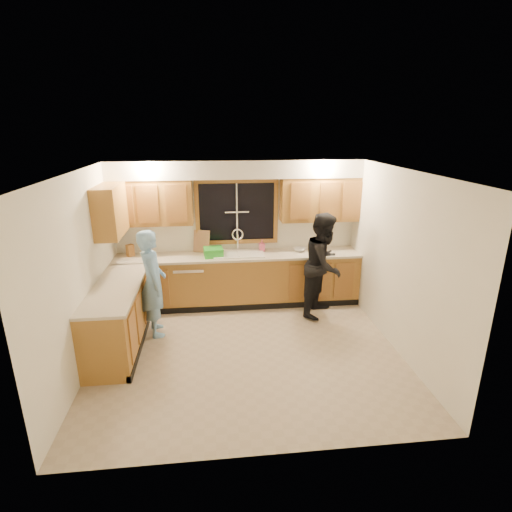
{
  "coord_description": "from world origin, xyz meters",
  "views": [
    {
      "loc": [
        -0.42,
        -4.93,
        3.03
      ],
      "look_at": [
        0.2,
        0.65,
        1.19
      ],
      "focal_mm": 28.0,
      "sensor_mm": 36.0,
      "label": 1
    }
  ],
  "objects": [
    {
      "name": "floor",
      "position": [
        0.0,
        0.0,
        0.0
      ],
      "size": [
        4.2,
        4.2,
        0.0
      ],
      "primitive_type": "plane",
      "color": "tan",
      "rests_on": "ground"
    },
    {
      "name": "can_right",
      "position": [
        -0.28,
        1.5,
        0.98
      ],
      "size": [
        0.07,
        0.07,
        0.12
      ],
      "primitive_type": "cylinder",
      "rotation": [
        0.0,
        0.0,
        0.16
      ],
      "color": "#BEB392",
      "rests_on": "countertop_back"
    },
    {
      "name": "soap_bottle",
      "position": [
        0.42,
        1.74,
        1.02
      ],
      "size": [
        0.1,
        0.1,
        0.21
      ],
      "primitive_type": "imported",
      "rotation": [
        0.0,
        0.0,
        0.06
      ],
      "color": "#EF5A84",
      "rests_on": "countertop_back"
    },
    {
      "name": "soffit",
      "position": [
        0.0,
        1.72,
        2.35
      ],
      "size": [
        4.2,
        0.35,
        0.3
      ],
      "primitive_type": "cube",
      "color": "silver",
      "rests_on": "wall_back"
    },
    {
      "name": "upper_cabinets_left",
      "position": [
        -1.43,
        1.73,
        1.83
      ],
      "size": [
        1.35,
        0.33,
        0.75
      ],
      "primitive_type": "cube",
      "color": "#AC7632",
      "rests_on": "wall_back"
    },
    {
      "name": "wall_left",
      "position": [
        -2.1,
        0.0,
        1.25
      ],
      "size": [
        0.0,
        3.8,
        3.8
      ],
      "primitive_type": "plane",
      "rotation": [
        1.57,
        0.0,
        1.57
      ],
      "color": "white",
      "rests_on": "ground"
    },
    {
      "name": "man",
      "position": [
        -1.34,
        0.68,
        0.81
      ],
      "size": [
        0.53,
        0.67,
        1.63
      ],
      "primitive_type": "imported",
      "rotation": [
        0.0,
        0.0,
        1.83
      ],
      "color": "#7BB2E9",
      "rests_on": "floor"
    },
    {
      "name": "woman",
      "position": [
        1.36,
        1.06,
        0.86
      ],
      "size": [
        1.02,
        1.06,
        1.73
      ],
      "primitive_type": "imported",
      "rotation": [
        0.0,
        0.0,
        0.96
      ],
      "color": "black",
      "rests_on": "floor"
    },
    {
      "name": "countertop_left",
      "position": [
        -1.79,
        0.35,
        0.9
      ],
      "size": [
        0.63,
        1.9,
        0.04
      ],
      "primitive_type": "cube",
      "color": "beige",
      "rests_on": "base_cabinets_left"
    },
    {
      "name": "knife_block",
      "position": [
        -1.83,
        1.7,
        1.02
      ],
      "size": [
        0.14,
        0.14,
        0.2
      ],
      "primitive_type": "cube",
      "rotation": [
        0.0,
        0.0,
        0.72
      ],
      "color": "#A1672C",
      "rests_on": "countertop_back"
    },
    {
      "name": "wall_back",
      "position": [
        0.0,
        1.9,
        1.25
      ],
      "size": [
        4.2,
        0.0,
        4.2
      ],
      "primitive_type": "plane",
      "rotation": [
        1.57,
        0.0,
        0.0
      ],
      "color": "white",
      "rests_on": "ground"
    },
    {
      "name": "base_cabinets_left",
      "position": [
        -1.8,
        0.35,
        0.44
      ],
      "size": [
        0.6,
        1.9,
        0.88
      ],
      "primitive_type": "cube",
      "color": "#AC7632",
      "rests_on": "ground"
    },
    {
      "name": "upper_cabinets_right",
      "position": [
        1.43,
        1.73,
        1.83
      ],
      "size": [
        1.35,
        0.33,
        0.75
      ],
      "primitive_type": "cube",
      "color": "#AC7632",
      "rests_on": "wall_back"
    },
    {
      "name": "ceiling",
      "position": [
        0.0,
        0.0,
        2.5
      ],
      "size": [
        4.2,
        4.2,
        0.0
      ],
      "primitive_type": "plane",
      "rotation": [
        3.14,
        0.0,
        0.0
      ],
      "color": "silver"
    },
    {
      "name": "dishwasher",
      "position": [
        -0.85,
        1.59,
        0.41
      ],
      "size": [
        0.6,
        0.56,
        0.82
      ],
      "primitive_type": "cube",
      "color": "white",
      "rests_on": "floor"
    },
    {
      "name": "bowl",
      "position": [
        1.08,
        1.67,
        0.95
      ],
      "size": [
        0.27,
        0.27,
        0.05
      ],
      "primitive_type": "imported",
      "rotation": [
        0.0,
        0.0,
        -0.29
      ],
      "color": "silver",
      "rests_on": "countertop_back"
    },
    {
      "name": "window_frame",
      "position": [
        0.0,
        1.89,
        1.6
      ],
      "size": [
        1.44,
        0.03,
        1.14
      ],
      "color": "black",
      "rests_on": "wall_back"
    },
    {
      "name": "cutting_board",
      "position": [
        -0.63,
        1.82,
        1.11
      ],
      "size": [
        0.31,
        0.19,
        0.38
      ],
      "primitive_type": "cube",
      "rotation": [
        -0.21,
        0.0,
        -0.36
      ],
      "color": "tan",
      "rests_on": "countertop_back"
    },
    {
      "name": "wall_right",
      "position": [
        2.1,
        0.0,
        1.25
      ],
      "size": [
        0.0,
        3.8,
        3.8
      ],
      "primitive_type": "plane",
      "rotation": [
        1.57,
        0.0,
        -1.57
      ],
      "color": "white",
      "rests_on": "ground"
    },
    {
      "name": "sink",
      "position": [
        0.0,
        1.6,
        0.86
      ],
      "size": [
        0.86,
        0.52,
        0.57
      ],
      "color": "white",
      "rests_on": "countertop_back"
    },
    {
      "name": "upper_cabinets_return",
      "position": [
        -1.94,
        1.12,
        1.83
      ],
      "size": [
        0.33,
        0.9,
        0.75
      ],
      "primitive_type": "cube",
      "color": "#AC7632",
      "rests_on": "wall_left"
    },
    {
      "name": "dish_crate",
      "position": [
        -0.43,
        1.54,
        0.99
      ],
      "size": [
        0.34,
        0.32,
        0.15
      ],
      "primitive_type": "cube",
      "rotation": [
        0.0,
        0.0,
        0.1
      ],
      "color": "green",
      "rests_on": "countertop_back"
    },
    {
      "name": "base_cabinets_back",
      "position": [
        0.0,
        1.6,
        0.44
      ],
      "size": [
        4.2,
        0.6,
        0.88
      ],
      "primitive_type": "cube",
      "color": "#AC7632",
      "rests_on": "ground"
    },
    {
      "name": "stove",
      "position": [
        -1.8,
        -0.22,
        0.45
      ],
      "size": [
        0.58,
        0.75,
        0.9
      ],
      "primitive_type": "cube",
      "color": "white",
      "rests_on": "floor"
    },
    {
      "name": "can_left",
      "position": [
        -0.31,
        1.48,
        0.98
      ],
      "size": [
        0.07,
        0.07,
        0.12
      ],
      "primitive_type": "cylinder",
      "rotation": [
        0.0,
        0.0,
        0.05
      ],
      "color": "#BEB392",
      "rests_on": "countertop_back"
    },
    {
      "name": "countertop_back",
      "position": [
        0.0,
        1.58,
        0.9
      ],
      "size": [
        4.2,
        0.63,
        0.04
      ],
      "primitive_type": "cube",
      "color": "beige",
      "rests_on": "base_cabinets_back"
    }
  ]
}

